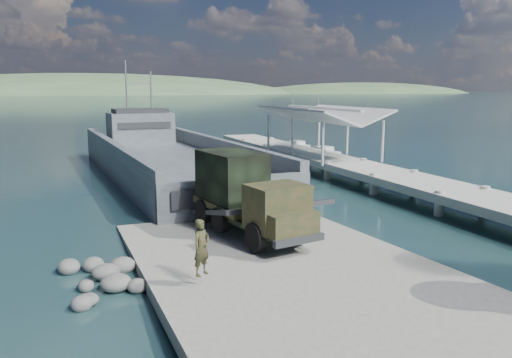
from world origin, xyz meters
name	(u,v)px	position (x,y,z in m)	size (l,w,h in m)	color
ground	(276,268)	(0.00, 0.00, 0.00)	(1400.00, 1400.00, 0.00)	#1B3B42
boat_ramp	(287,271)	(0.00, -1.00, 0.25)	(10.00, 18.00, 0.50)	gray
shoreline_rocks	(106,287)	(-6.20, 0.50, 0.00)	(3.20, 5.60, 0.90)	#4F4F4D
distant_headlands	(110,94)	(50.00, 560.00, 0.00)	(1000.00, 240.00, 48.00)	#3C5C39
pier	(328,153)	(13.00, 18.77, 1.60)	(6.40, 44.00, 6.10)	beige
landing_craft	(168,166)	(0.45, 21.62, 0.82)	(10.05, 34.18, 10.05)	#444950
military_truck	(246,194)	(0.09, 3.50, 2.21)	(3.40, 7.66, 3.43)	black
soldier	(202,259)	(-3.41, -1.85, 1.42)	(0.67, 0.44, 1.84)	#1F2F1A
sailboat_near	(318,153)	(16.93, 27.41, 0.34)	(2.69, 5.43, 6.36)	#BCBCBC
sailboat_far	(293,146)	(17.39, 34.06, 0.31)	(2.17, 4.89, 5.76)	#BCBCBC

